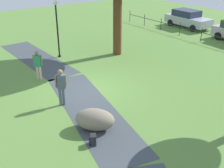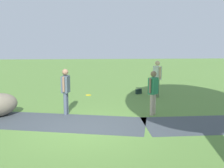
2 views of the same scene
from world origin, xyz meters
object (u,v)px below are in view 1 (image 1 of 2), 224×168
at_px(lamp_post, 57,23).
at_px(man_near_boulder, 38,63).
at_px(passerby_on_path, 61,85).
at_px(parked_suv_orange, 188,18).
at_px(lawn_boulder, 95,119).
at_px(backpack_by_boulder, 93,140).

height_order(lamp_post, man_near_boulder, lamp_post).
relative_size(passerby_on_path, parked_suv_orange, 0.40).
height_order(lawn_boulder, passerby_on_path, passerby_on_path).
bearing_deg(lawn_boulder, lamp_post, 162.89).
height_order(backpack_by_boulder, parked_suv_orange, parked_suv_orange).
bearing_deg(lamp_post, lawn_boulder, -17.11).
relative_size(man_near_boulder, backpack_by_boulder, 4.13).
distance_m(passerby_on_path, parked_suv_orange, 17.41).
distance_m(lawn_boulder, parked_suv_orange, 18.38).
relative_size(lawn_boulder, parked_suv_orange, 0.41).
height_order(lawn_boulder, parked_suv_orange, parked_suv_orange).
distance_m(lamp_post, backpack_by_boulder, 10.09).
bearing_deg(man_near_boulder, passerby_on_path, -4.16).
xyz_separation_m(man_near_boulder, parked_suv_orange, (-3.50, 15.82, -0.15)).
height_order(man_near_boulder, parked_suv_orange, man_near_boulder).
distance_m(lamp_post, parked_suv_orange, 13.36).
relative_size(lawn_boulder, man_near_boulder, 1.08).
bearing_deg(man_near_boulder, lawn_boulder, -0.77).
distance_m(lawn_boulder, passerby_on_path, 2.56).
relative_size(lawn_boulder, passerby_on_path, 1.04).
relative_size(lawn_boulder, backpack_by_boulder, 4.46).
relative_size(lamp_post, man_near_boulder, 2.20).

